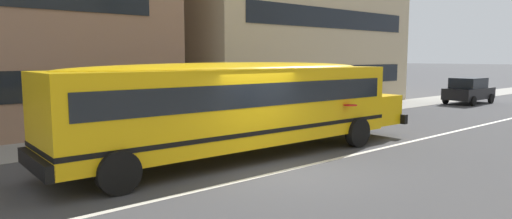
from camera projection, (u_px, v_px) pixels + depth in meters
ground_plane at (279, 172)px, 11.30m from camera, size 400.00×400.00×0.00m
sidewalk_far at (151, 135)px, 16.59m from camera, size 120.00×3.00×0.01m
lane_centreline at (279, 172)px, 11.30m from camera, size 110.00×0.16×0.01m
school_bus at (243, 101)px, 12.86m from camera, size 12.48×3.13×2.78m
parked_car_black_end_of_row at (469, 90)px, 28.08m from camera, size 3.90×1.88×1.64m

